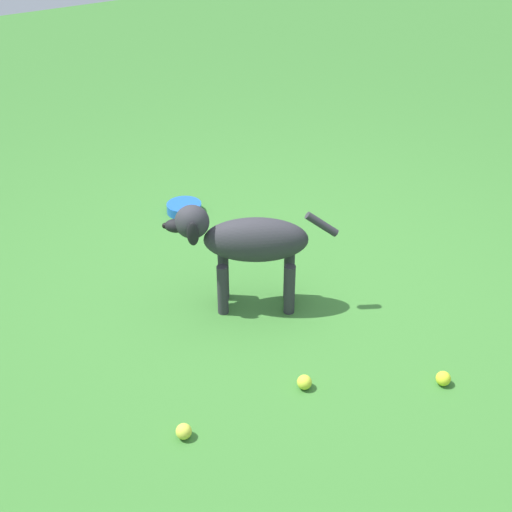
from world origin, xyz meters
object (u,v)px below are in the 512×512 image
object	(u,v)px
water_bowl	(184,208)
tennis_ball_0	(443,378)
dog	(246,241)
tennis_ball_2	(304,382)
tennis_ball_1	(184,431)
tennis_ball_3	(281,227)

from	to	relation	value
water_bowl	tennis_ball_0	bearing A→B (deg)	4.35
tennis_ball_0	dog	bearing A→B (deg)	-158.76
dog	tennis_ball_0	bearing A→B (deg)	145.27
tennis_ball_2	water_bowl	bearing A→B (deg)	167.99
dog	tennis_ball_1	distance (m)	1.00
tennis_ball_0	tennis_ball_3	distance (m)	1.50
dog	tennis_ball_3	size ratio (longest dim) A/B	11.03
dog	tennis_ball_2	world-z (taller)	dog
tennis_ball_1	tennis_ball_3	world-z (taller)	same
water_bowl	tennis_ball_2	bearing A→B (deg)	-12.01
tennis_ball_1	tennis_ball_2	size ratio (longest dim) A/B	1.00
tennis_ball_0	water_bowl	xyz separation A→B (m)	(-2.04, -0.16, -0.00)
dog	tennis_ball_2	bearing A→B (deg)	112.42
dog	tennis_ball_0	world-z (taller)	dog
tennis_ball_1	tennis_ball_0	bearing A→B (deg)	71.09
dog	tennis_ball_0	xyz separation A→B (m)	(0.99, 0.38, -0.35)
dog	water_bowl	xyz separation A→B (m)	(-1.05, 0.23, -0.35)
dog	tennis_ball_1	xyz separation A→B (m)	(0.61, -0.71, -0.35)
tennis_ball_1	tennis_ball_3	bearing A→B (deg)	130.43
tennis_ball_1	tennis_ball_2	bearing A→B (deg)	85.32
dog	tennis_ball_1	bearing A→B (deg)	74.65
tennis_ball_1	tennis_ball_2	distance (m)	0.58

